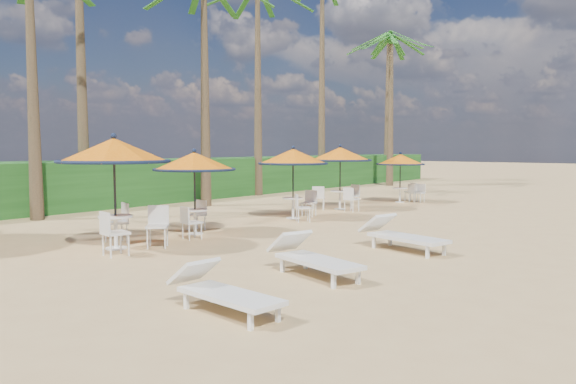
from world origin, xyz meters
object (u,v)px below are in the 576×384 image
at_px(lounger_near, 221,289).
at_px(lounger_far, 400,234).
at_px(station_2, 295,163).
at_px(station_4, 403,165).
at_px(station_3, 340,162).
at_px(lounger_mid, 311,256).
at_px(station_0, 117,164).
at_px(station_1, 194,169).

xyz_separation_m(lounger_near, lounger_far, (-0.31, 5.93, 0.04)).
relative_size(station_2, station_4, 1.12).
distance_m(station_3, lounger_mid, 11.04).
xyz_separation_m(station_4, lounger_far, (5.21, -10.09, -1.19)).
xyz_separation_m(station_0, lounger_near, (5.44, -2.00, -1.61)).
bearing_deg(station_4, station_2, -91.16).
bearing_deg(lounger_mid, station_0, -156.66).
bearing_deg(station_3, lounger_near, -63.41).
bearing_deg(station_3, lounger_mid, -58.98).
bearing_deg(lounger_far, station_2, 165.05).
bearing_deg(lounger_far, station_0, -129.00).
height_order(station_0, lounger_mid, station_0).
bearing_deg(station_4, station_3, -96.97).
bearing_deg(lounger_mid, station_3, 137.25).
height_order(lounger_near, lounger_mid, lounger_mid).
distance_m(station_2, lounger_far, 6.26).
height_order(station_3, lounger_mid, station_3).
height_order(station_0, lounger_far, station_0).
xyz_separation_m(station_0, lounger_far, (5.12, 3.93, -1.58)).
relative_size(station_0, station_4, 1.24).
bearing_deg(station_4, station_1, -90.93).
xyz_separation_m(station_0, station_1, (-0.27, 2.57, -0.19)).
bearing_deg(station_1, lounger_near, -38.70).
distance_m(station_4, lounger_mid, 14.39).
relative_size(station_2, lounger_near, 1.19).
height_order(station_0, station_4, station_0).
xyz_separation_m(station_3, lounger_near, (6.01, -12.02, -1.46)).
bearing_deg(station_3, station_0, -86.69).
bearing_deg(station_4, lounger_mid, -68.95).
bearing_deg(lounger_mid, station_2, 146.74).
distance_m(station_3, lounger_far, 8.46).
distance_m(station_3, station_4, 4.04).
bearing_deg(station_0, station_2, 91.97).
distance_m(station_4, lounger_far, 11.42).
distance_m(station_1, lounger_far, 5.74).
xyz_separation_m(lounger_mid, lounger_far, (0.06, 3.30, 0.01)).
height_order(station_2, station_4, station_2).
distance_m(lounger_near, lounger_mid, 2.66).
bearing_deg(station_0, lounger_near, -20.21).
relative_size(station_0, lounger_far, 1.16).
relative_size(station_4, lounger_far, 0.93).
xyz_separation_m(station_4, lounger_mid, (5.15, -13.39, -1.20)).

